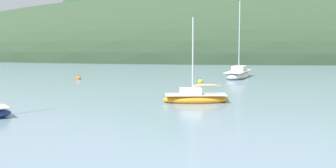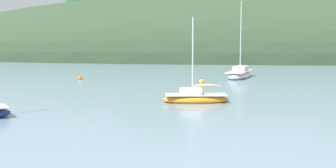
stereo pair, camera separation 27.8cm
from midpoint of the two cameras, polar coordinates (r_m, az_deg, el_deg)
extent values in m
ellipsoid|color=#2D422B|center=(86.07, 18.29, 3.06)|extent=(150.00, 36.00, 23.65)
ellipsoid|color=#2D6633|center=(87.26, -10.47, 9.69)|extent=(5.17, 4.70, 4.70)
ellipsoid|color=white|center=(48.88, 8.77, 1.04)|extent=(3.80, 5.95, 0.90)
cube|color=beige|center=(48.84, 8.78, 1.52)|extent=(3.49, 5.47, 0.06)
cube|color=silver|center=(49.26, 8.91, 1.86)|extent=(1.81, 2.13, 0.52)
cylinder|color=silver|center=(48.93, 8.94, 5.71)|extent=(0.09, 0.09, 7.13)
cylinder|color=silver|center=(47.92, 8.53, 2.19)|extent=(0.91, 2.24, 0.07)
ellipsoid|color=orange|center=(32.37, 3.62, -1.87)|extent=(4.64, 1.86, 0.73)
cube|color=beige|center=(32.32, 3.62, -1.30)|extent=(4.27, 1.71, 0.06)
cube|color=silver|center=(32.26, 2.98, -0.90)|extent=(1.52, 1.10, 0.45)
cylinder|color=silver|center=(32.04, 3.25, 3.36)|extent=(0.09, 0.09, 5.26)
cylinder|color=silver|center=(32.33, 4.91, -0.28)|extent=(1.91, 0.21, 0.07)
ellipsoid|color=tan|center=(32.32, 4.91, -0.19)|extent=(1.84, 0.33, 0.20)
sphere|color=yellow|center=(43.83, 4.23, 0.29)|extent=(0.44, 0.44, 0.44)
cylinder|color=black|center=(43.80, 4.23, 0.64)|extent=(0.04, 0.04, 0.10)
sphere|color=orange|center=(47.57, -10.39, 0.70)|extent=(0.44, 0.44, 0.44)
cylinder|color=black|center=(47.55, -10.40, 1.03)|extent=(0.04, 0.04, 0.10)
camera|label=1|loc=(0.14, -89.76, 0.03)|focal=50.49mm
camera|label=2|loc=(0.14, 90.24, -0.03)|focal=50.49mm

